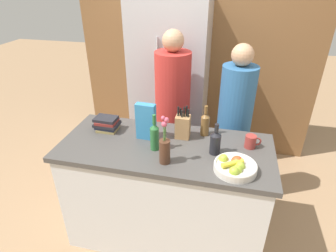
# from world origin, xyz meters

# --- Properties ---
(ground_plane) EXTENTS (14.00, 14.00, 0.00)m
(ground_plane) POSITION_xyz_m (0.00, 0.00, 0.00)
(ground_plane) COLOR #A37F5B
(kitchen_island) EXTENTS (1.61, 0.71, 0.93)m
(kitchen_island) POSITION_xyz_m (0.00, 0.00, 0.47)
(kitchen_island) COLOR silver
(kitchen_island) RESTS_ON ground_plane
(back_wall_wood) EXTENTS (2.81, 0.12, 2.60)m
(back_wall_wood) POSITION_xyz_m (0.00, 1.59, 1.30)
(back_wall_wood) COLOR brown
(back_wall_wood) RESTS_ON ground_plane
(refrigerator) EXTENTS (0.82, 0.63, 1.87)m
(refrigerator) POSITION_xyz_m (-0.24, 1.23, 0.93)
(refrigerator) COLOR #B7B7BC
(refrigerator) RESTS_ON ground_plane
(fruit_bowl) EXTENTS (0.28, 0.28, 0.09)m
(fruit_bowl) POSITION_xyz_m (0.52, -0.20, 0.96)
(fruit_bowl) COLOR silver
(fruit_bowl) RESTS_ON kitchen_island
(knife_block) EXTENTS (0.11, 0.09, 0.27)m
(knife_block) POSITION_xyz_m (0.10, 0.15, 1.03)
(knife_block) COLOR #A87A4C
(knife_block) RESTS_ON kitchen_island
(flower_vase) EXTENTS (0.08, 0.08, 0.36)m
(flower_vase) POSITION_xyz_m (0.05, -0.21, 1.04)
(flower_vase) COLOR #4C2D1E
(flower_vase) RESTS_ON kitchen_island
(cereal_box) EXTENTS (0.15, 0.07, 0.29)m
(cereal_box) POSITION_xyz_m (-0.17, 0.07, 1.07)
(cereal_box) COLOR teal
(cereal_box) RESTS_ON kitchen_island
(coffee_mug) EXTENTS (0.12, 0.08, 0.10)m
(coffee_mug) POSITION_xyz_m (0.62, 0.12, 0.98)
(coffee_mug) COLOR #99332D
(coffee_mug) RESTS_ON kitchen_island
(book_stack) EXTENTS (0.20, 0.16, 0.11)m
(book_stack) POSITION_xyz_m (-0.52, 0.13, 0.99)
(book_stack) COLOR #99844C
(book_stack) RESTS_ON kitchen_island
(bottle_oil) EXTENTS (0.08, 0.08, 0.24)m
(bottle_oil) POSITION_xyz_m (0.37, -0.02, 1.02)
(bottle_oil) COLOR black
(bottle_oil) RESTS_ON kitchen_island
(bottle_vinegar) EXTENTS (0.06, 0.06, 0.28)m
(bottle_vinegar) POSITION_xyz_m (-0.06, -0.06, 1.04)
(bottle_vinegar) COLOR #286633
(bottle_vinegar) RESTS_ON kitchen_island
(bottle_wine) EXTENTS (0.07, 0.07, 0.25)m
(bottle_wine) POSITION_xyz_m (0.27, 0.23, 1.03)
(bottle_wine) COLOR brown
(bottle_wine) RESTS_ON kitchen_island
(person_at_sink) EXTENTS (0.33, 0.33, 1.66)m
(person_at_sink) POSITION_xyz_m (-0.09, 0.68, 0.93)
(person_at_sink) COLOR #383842
(person_at_sink) RESTS_ON ground_plane
(person_in_blue) EXTENTS (0.31, 0.31, 1.58)m
(person_in_blue) POSITION_xyz_m (0.50, 0.60, 0.90)
(person_in_blue) COLOR #383842
(person_in_blue) RESTS_ON ground_plane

